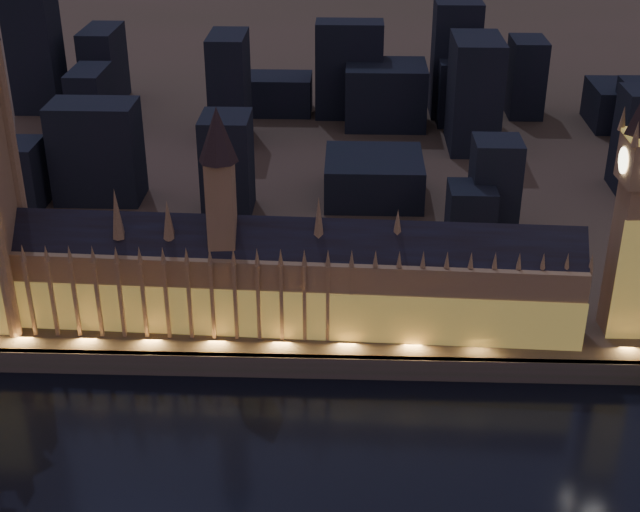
{
  "coord_description": "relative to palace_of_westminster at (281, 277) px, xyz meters",
  "views": [
    {
      "loc": [
        14.2,
        -204.24,
        170.27
      ],
      "look_at": [
        5.0,
        55.0,
        38.0
      ],
      "focal_mm": 50.0,
      "sensor_mm": 36.0,
      "label": 1
    }
  ],
  "objects": [
    {
      "name": "ground_plane",
      "position": [
        8.6,
        -61.74,
        -26.37
      ],
      "size": [
        2000.0,
        2000.0,
        0.0
      ],
      "primitive_type": "plane",
      "color": "black",
      "rests_on": "ground"
    },
    {
      "name": "north_bank",
      "position": [
        8.6,
        458.26,
        -22.37
      ],
      "size": [
        2000.0,
        960.0,
        8.0
      ],
      "primitive_type": "cube",
      "color": "#47402B",
      "rests_on": "ground"
    },
    {
      "name": "embankment_wall",
      "position": [
        8.6,
        -20.74,
        -22.37
      ],
      "size": [
        2000.0,
        2.5,
        8.0
      ],
      "primitive_type": "cube",
      "color": "#4A5340",
      "rests_on": "ground"
    },
    {
      "name": "palace_of_westminster",
      "position": [
        0.0,
        0.0,
        0.0
      ],
      "size": [
        202.0,
        28.63,
        78.0
      ],
      "color": "#93764F",
      "rests_on": "north_bank"
    },
    {
      "name": "city_backdrop",
      "position": [
        41.48,
        185.71,
        4.17
      ],
      "size": [
        486.84,
        215.63,
        73.81
      ],
      "color": "black",
      "rests_on": "north_bank"
    }
  ]
}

